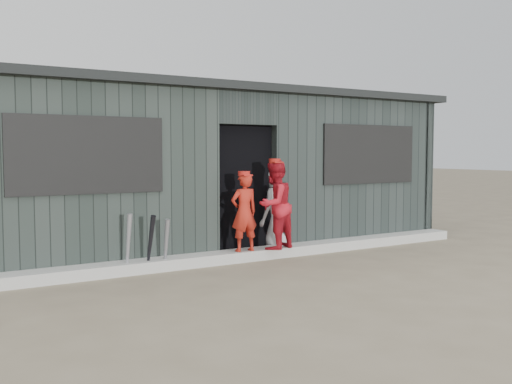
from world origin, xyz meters
TOP-DOWN VIEW (x-y plane):
  - ground at (0.00, 0.00)m, footprint 80.00×80.00m
  - curb at (0.00, 1.82)m, footprint 8.00×0.36m
  - bat_left at (-1.97, 1.75)m, footprint 0.10×0.19m
  - bat_mid at (-1.45, 1.74)m, footprint 0.07×0.21m
  - bat_right at (-1.69, 1.71)m, footprint 0.07×0.32m
  - player_red_left at (-0.24, 1.74)m, footprint 0.42×0.28m
  - player_red_right at (0.24, 1.67)m, footprint 0.78×0.70m
  - player_grey_back at (0.61, 2.18)m, footprint 0.82×0.72m
  - dugout at (-0.00, 3.50)m, footprint 8.30×3.30m

SIDE VIEW (x-z plane):
  - ground at x=0.00m, z-range 0.00..0.00m
  - curb at x=0.00m, z-range 0.00..0.15m
  - bat_mid at x=-1.45m, z-range 0.00..0.70m
  - bat_right at x=-1.69m, z-range 0.00..0.78m
  - bat_left at x=-1.97m, z-range 0.00..0.80m
  - player_grey_back at x=0.61m, z-range 0.00..1.40m
  - player_red_left at x=-0.24m, z-range 0.15..1.29m
  - player_red_right at x=0.24m, z-range 0.15..1.47m
  - dugout at x=0.00m, z-range -0.02..2.60m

